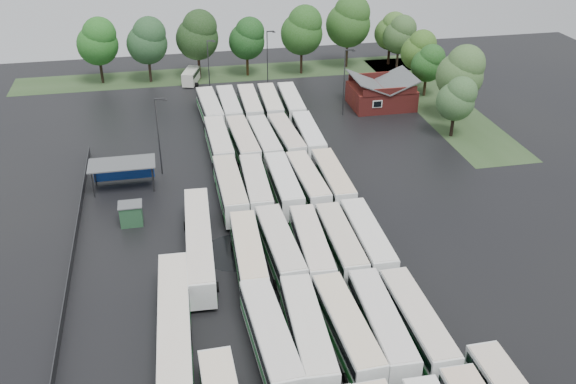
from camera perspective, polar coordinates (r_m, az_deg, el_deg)
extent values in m
plane|color=black|center=(66.35, 0.38, -6.94)|extent=(160.00, 160.00, 0.00)
cube|color=maroon|center=(108.34, 8.27, 8.42)|extent=(10.00, 8.00, 3.40)
cube|color=#4C4F51|center=(106.69, 7.08, 9.66)|extent=(5.07, 8.60, 2.19)
cube|color=#4C4F51|center=(108.33, 9.63, 9.77)|extent=(5.07, 8.60, 2.19)
cube|color=maroon|center=(104.08, 9.07, 8.80)|extent=(9.00, 0.20, 1.20)
cube|color=silver|center=(104.02, 7.95, 7.75)|extent=(1.60, 0.12, 1.20)
cylinder|color=#2D2D30|center=(82.17, -16.94, 0.61)|extent=(0.16, 0.16, 3.40)
cylinder|color=#2D2D30|center=(81.64, -11.94, 1.10)|extent=(0.16, 0.16, 3.40)
cylinder|color=#2D2D30|center=(85.02, -16.81, 1.60)|extent=(0.16, 0.16, 3.40)
cylinder|color=#2D2D30|center=(84.51, -11.97, 2.08)|extent=(0.16, 0.16, 3.40)
cube|color=#4C4F51|center=(82.47, -14.57, 2.47)|extent=(8.20, 4.20, 0.15)
cube|color=navy|center=(85.00, -14.39, 1.87)|extent=(7.60, 0.08, 2.60)
cube|color=#224C2D|center=(75.47, -13.77, -1.94)|extent=(2.50, 2.00, 2.50)
cube|color=#4C4F51|center=(74.83, -13.88, -1.08)|extent=(2.70, 2.20, 0.12)
cube|color=#2C4421|center=(124.46, -4.94, 10.46)|extent=(80.00, 10.00, 0.01)
cube|color=#2C4421|center=(112.56, 13.06, 7.83)|extent=(10.00, 50.00, 0.01)
cube|color=#2D2D30|center=(72.52, -18.48, -4.63)|extent=(0.10, 50.00, 1.20)
cube|color=silver|center=(55.18, -1.59, -12.94)|extent=(3.37, 13.20, 3.00)
cube|color=black|center=(54.79, -1.60, -12.47)|extent=(3.41, 12.68, 0.96)
cube|color=#226E33|center=(55.62, -1.58, -13.45)|extent=(3.41, 12.94, 0.66)
cube|color=silver|center=(54.16, -1.61, -11.71)|extent=(3.24, 12.80, 0.13)
cylinder|color=black|center=(59.29, -2.29, -11.39)|extent=(2.78, 1.05, 1.05)
cube|color=silver|center=(55.64, 1.73, -12.53)|extent=(3.25, 13.16, 2.99)
cube|color=black|center=(55.25, 1.74, -12.06)|extent=(3.29, 12.64, 0.96)
cube|color=#186525|center=(56.08, 1.72, -13.03)|extent=(3.29, 12.90, 0.66)
cube|color=silver|center=(54.63, 1.76, -11.30)|extent=(3.12, 12.76, 0.13)
cylinder|color=black|center=(53.71, 2.76, -16.60)|extent=(2.77, 1.04, 1.04)
cylinder|color=black|center=(59.71, 0.79, -11.03)|extent=(2.77, 1.04, 1.04)
cube|color=silver|center=(56.35, 5.22, -12.11)|extent=(3.14, 12.78, 2.91)
cube|color=black|center=(55.97, 5.25, -11.66)|extent=(3.18, 12.28, 0.93)
cube|color=#0E621C|center=(56.77, 5.20, -12.60)|extent=(3.18, 12.53, 0.64)
cube|color=beige|center=(55.38, 5.29, -10.93)|extent=(3.01, 12.40, 0.13)
cylinder|color=black|center=(54.50, 6.39, -15.98)|extent=(2.70, 1.02, 1.02)
cylinder|color=black|center=(60.25, 4.07, -10.70)|extent=(2.70, 1.02, 1.02)
cube|color=silver|center=(57.12, 8.27, -11.65)|extent=(3.00, 12.83, 2.92)
cube|color=black|center=(56.75, 8.32, -11.20)|extent=(3.05, 12.32, 0.94)
cube|color=#09691E|center=(57.53, 8.23, -12.14)|extent=(3.05, 12.57, 0.64)
cube|color=silver|center=(56.16, 8.38, -10.47)|extent=(2.89, 12.44, 0.13)
cylinder|color=black|center=(55.29, 9.58, -15.46)|extent=(2.71, 1.02, 1.02)
cylinder|color=black|center=(60.99, 6.92, -10.30)|extent=(2.71, 1.02, 1.02)
cube|color=silver|center=(57.91, 11.36, -11.37)|extent=(2.73, 12.57, 2.88)
cube|color=black|center=(57.54, 11.41, -10.93)|extent=(2.79, 12.07, 0.92)
cube|color=#1C6E2E|center=(58.31, 11.30, -11.84)|extent=(2.78, 12.32, 0.63)
cube|color=beige|center=(56.97, 11.50, -10.21)|extent=(2.62, 12.20, 0.13)
cylinder|color=black|center=(56.15, 12.77, -15.03)|extent=(2.67, 1.00, 1.00)
cylinder|color=black|center=(61.65, 9.85, -10.08)|extent=(2.67, 1.00, 1.00)
cube|color=silver|center=(65.34, -3.54, -5.57)|extent=(3.13, 12.78, 2.91)
cube|color=black|center=(65.02, -3.56, -5.14)|extent=(3.17, 12.27, 0.93)
cube|color=#1C5D26|center=(65.70, -3.53, -6.03)|extent=(3.17, 12.53, 0.64)
cube|color=beige|center=(64.51, -3.58, -4.46)|extent=(3.01, 12.39, 0.13)
cylinder|color=black|center=(62.92, -2.96, -8.70)|extent=(2.70, 1.01, 1.01)
cylinder|color=black|center=(69.50, -4.00, -4.71)|extent=(2.70, 1.01, 1.01)
cube|color=silver|center=(66.19, -0.74, -4.98)|extent=(3.11, 12.97, 2.95)
cube|color=black|center=(65.87, -0.74, -4.55)|extent=(3.15, 12.45, 0.95)
cube|color=#146126|center=(66.56, -0.74, -5.44)|extent=(3.15, 12.71, 0.65)
cube|color=silver|center=(65.36, -0.75, -3.86)|extent=(2.99, 12.58, 0.13)
cylinder|color=black|center=(63.74, -0.03, -8.09)|extent=(2.74, 1.03, 1.03)
cylinder|color=black|center=(70.40, -1.37, -4.16)|extent=(2.74, 1.03, 1.03)
cube|color=silver|center=(66.38, 2.09, -4.93)|extent=(3.22, 12.75, 2.90)
cube|color=black|center=(66.06, 2.10, -4.51)|extent=(3.26, 12.25, 0.93)
cube|color=#116E20|center=(66.74, 2.08, -5.38)|extent=(3.26, 12.50, 0.64)
cube|color=silver|center=(65.57, 2.11, -3.83)|extent=(3.10, 12.36, 0.13)
cylinder|color=black|center=(64.01, 2.91, -7.97)|extent=(2.69, 1.01, 1.01)
cylinder|color=black|center=(70.47, 1.30, -4.13)|extent=(2.69, 1.01, 1.01)
cube|color=silver|center=(67.16, 4.68, -4.61)|extent=(2.75, 12.49, 2.85)
cube|color=black|center=(66.85, 4.70, -4.20)|extent=(2.81, 11.99, 0.91)
cube|color=#156325|center=(67.50, 4.66, -5.05)|extent=(2.80, 12.24, 0.63)
cube|color=beige|center=(66.36, 4.73, -3.54)|extent=(2.64, 12.11, 0.12)
cylinder|color=black|center=(64.84, 5.59, -7.55)|extent=(2.65, 1.00, 1.00)
cylinder|color=black|center=(71.14, 3.77, -3.85)|extent=(2.65, 1.00, 1.00)
cube|color=silver|center=(67.97, 7.04, -4.25)|extent=(2.93, 12.81, 2.92)
cube|color=black|center=(67.65, 7.07, -3.83)|extent=(2.98, 12.30, 0.94)
cube|color=#185F27|center=(68.32, 7.01, -4.70)|extent=(2.97, 12.56, 0.64)
cube|color=white|center=(67.16, 7.12, -3.16)|extent=(2.81, 12.43, 0.13)
cylinder|color=black|center=(65.62, 8.06, -7.21)|extent=(2.71, 1.02, 1.02)
cylinder|color=black|center=(72.01, 5.99, -3.51)|extent=(2.71, 1.02, 1.02)
cube|color=silver|center=(77.24, -5.16, 0.22)|extent=(2.82, 13.16, 3.01)
cube|color=black|center=(76.95, -5.18, 0.62)|extent=(2.88, 12.64, 0.96)
cube|color=#0C6D22|center=(77.55, -5.14, -0.21)|extent=(2.87, 12.90, 0.66)
cube|color=beige|center=(76.51, -5.21, 1.25)|extent=(2.71, 12.77, 0.13)
cylinder|color=black|center=(74.34, -4.72, -2.31)|extent=(2.79, 1.05, 1.05)
cylinder|color=black|center=(81.64, -5.47, 0.67)|extent=(2.79, 1.05, 1.05)
cube|color=silver|center=(77.63, -2.87, 0.41)|extent=(3.11, 12.80, 2.91)
cube|color=black|center=(77.36, -2.88, 0.79)|extent=(3.15, 12.30, 0.93)
cube|color=#096216|center=(77.94, -2.86, 0.00)|extent=(3.15, 12.55, 0.64)
cube|color=silver|center=(76.93, -2.90, 1.40)|extent=(2.99, 12.42, 0.13)
cylinder|color=black|center=(74.84, -2.36, -2.02)|extent=(2.70, 1.02, 1.02)
cylinder|color=black|center=(81.87, -3.29, 0.83)|extent=(2.70, 1.02, 1.02)
cube|color=silver|center=(78.07, -0.40, 0.63)|extent=(2.73, 12.77, 2.92)
cube|color=black|center=(77.80, -0.41, 1.01)|extent=(2.80, 12.26, 0.94)
cube|color=#11631E|center=(78.38, -0.40, 0.21)|extent=(2.79, 12.52, 0.64)
cube|color=white|center=(77.38, -0.41, 1.62)|extent=(2.63, 12.39, 0.13)
cylinder|color=black|center=(75.29, 0.20, -1.78)|extent=(2.71, 1.02, 1.02)
cylinder|color=black|center=(82.30, -0.95, 1.04)|extent=(2.71, 1.02, 1.02)
cube|color=silver|center=(78.74, 1.75, 0.84)|extent=(3.00, 12.56, 2.86)
cube|color=black|center=(78.48, 1.76, 1.21)|extent=(3.05, 12.06, 0.92)
cube|color=#146021|center=(79.04, 1.75, 0.43)|extent=(3.04, 12.31, 0.63)
cube|color=#F7DDC6|center=(78.06, 1.77, 1.80)|extent=(2.88, 12.18, 0.12)
cylinder|color=black|center=(76.04, 2.42, -1.49)|extent=(2.65, 1.00, 1.00)
cylinder|color=black|center=(82.85, 1.12, 1.22)|extent=(2.65, 1.00, 1.00)
cube|color=silver|center=(79.36, 3.99, 1.03)|extent=(2.77, 12.67, 2.90)
cube|color=black|center=(79.10, 4.00, 1.41)|extent=(2.82, 12.17, 0.93)
cube|color=#105C1F|center=(79.66, 3.97, 0.63)|extent=(2.82, 12.42, 0.64)
cube|color=beige|center=(78.68, 4.03, 2.00)|extent=(2.66, 12.29, 0.13)
cylinder|color=black|center=(76.65, 4.74, -1.30)|extent=(2.69, 1.01, 1.01)
cylinder|color=black|center=(83.49, 3.24, 1.41)|extent=(2.69, 1.01, 1.01)
cube|color=silver|center=(89.55, -6.16, 4.32)|extent=(2.88, 13.01, 2.97)
cube|color=black|center=(89.31, -6.18, 4.66)|extent=(2.94, 12.50, 0.95)
cube|color=#146926|center=(89.82, -6.14, 3.94)|extent=(2.93, 12.76, 0.65)
cube|color=silver|center=(88.93, -6.21, 5.22)|extent=(2.77, 12.62, 0.13)
cylinder|color=black|center=(86.43, -5.82, 2.31)|extent=(2.76, 1.04, 1.04)
cylinder|color=black|center=(93.93, -6.38, 4.51)|extent=(2.76, 1.04, 1.04)
cube|color=silver|center=(89.45, -4.02, 4.39)|extent=(3.19, 13.10, 2.98)
cube|color=black|center=(89.21, -4.03, 4.74)|extent=(3.24, 12.58, 0.95)
cube|color=#0E6C20|center=(89.72, -4.01, 4.01)|extent=(3.24, 12.84, 0.66)
cube|color=beige|center=(88.83, -4.06, 5.30)|extent=(3.07, 12.70, 0.13)
cylinder|color=black|center=(86.35, -3.60, 2.38)|extent=(2.76, 1.04, 1.04)
cylinder|color=black|center=(93.83, -4.34, 4.58)|extent=(2.76, 1.04, 1.04)
cube|color=silver|center=(89.88, -2.11, 4.51)|extent=(3.00, 12.58, 2.87)
cube|color=black|center=(89.64, -2.12, 4.85)|extent=(3.04, 12.09, 0.92)
cube|color=#226E31|center=(90.14, -2.10, 4.15)|extent=(3.04, 12.34, 0.63)
cube|color=silver|center=(89.28, -2.13, 5.38)|extent=(2.88, 12.21, 0.13)
cylinder|color=black|center=(86.91, -1.65, 2.60)|extent=(2.66, 1.00, 1.00)
cylinder|color=black|center=(94.07, -2.51, 4.69)|extent=(2.66, 1.00, 1.00)
cube|color=silver|center=(90.59, -0.16, 4.74)|extent=(3.23, 12.64, 2.87)
cube|color=black|center=(90.36, -0.16, 5.07)|extent=(3.27, 12.14, 0.92)
cube|color=#0C5C1E|center=(90.85, -0.16, 4.37)|extent=(3.27, 12.39, 0.63)
cube|color=beige|center=(90.00, -0.16, 5.60)|extent=(3.11, 12.26, 0.13)
cylinder|color=black|center=(87.63, 0.36, 2.84)|extent=(2.66, 1.00, 1.00)
cylinder|color=black|center=(94.77, -0.64, 4.91)|extent=(2.66, 1.00, 1.00)
cube|color=silver|center=(91.26, 1.83, 4.91)|extent=(2.97, 12.63, 2.88)
cube|color=black|center=(91.03, 1.84, 5.24)|extent=(3.01, 12.13, 0.92)
cube|color=#1D632D|center=(91.51, 1.83, 4.55)|extent=(3.01, 12.38, 0.63)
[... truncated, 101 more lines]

